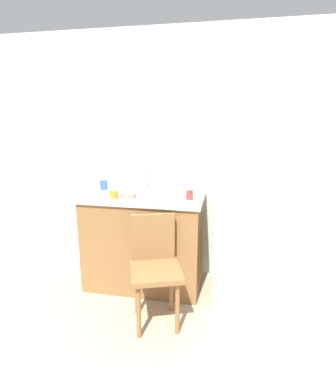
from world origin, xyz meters
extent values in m
plane|color=tan|center=(0.00, 0.00, 0.00)|extent=(8.00, 8.00, 0.00)
cube|color=silver|center=(0.00, 1.00, 1.25)|extent=(4.80, 0.10, 2.50)
cube|color=olive|center=(-0.42, 0.65, 0.45)|extent=(1.12, 0.60, 0.90)
cube|color=#B7B7BC|center=(-0.42, 0.65, 0.92)|extent=(1.16, 0.64, 0.04)
cylinder|color=#B7B7BC|center=(-0.46, 0.90, 1.09)|extent=(0.02, 0.02, 0.30)
cube|color=silver|center=(0.58, 0.65, 0.70)|extent=(0.58, 0.60, 1.40)
cylinder|color=olive|center=(-0.24, -0.14, 0.23)|extent=(0.04, 0.04, 0.45)
cylinder|color=olive|center=(0.04, -0.04, 0.23)|extent=(0.04, 0.04, 0.45)
cylinder|color=olive|center=(-0.35, 0.14, 0.23)|extent=(0.04, 0.04, 0.45)
cylinder|color=olive|center=(-0.06, 0.24, 0.23)|extent=(0.04, 0.04, 0.45)
cube|color=olive|center=(-0.15, 0.05, 0.47)|extent=(0.51, 0.51, 0.04)
cube|color=olive|center=(-0.22, 0.22, 0.69)|extent=(0.35, 0.15, 0.40)
cube|color=white|center=(-0.15, 0.62, 0.96)|extent=(0.28, 0.20, 0.05)
cylinder|color=gray|center=(-0.53, 0.52, 0.96)|extent=(0.15, 0.15, 0.04)
cylinder|color=white|center=(-0.52, 0.79, 0.98)|extent=(0.07, 0.07, 0.09)
cylinder|color=orange|center=(-0.65, 0.46, 0.98)|extent=(0.08, 0.08, 0.08)
cylinder|color=red|center=(0.04, 0.57, 0.98)|extent=(0.06, 0.06, 0.09)
cylinder|color=blue|center=(-0.88, 0.78, 0.99)|extent=(0.08, 0.08, 0.10)
camera|label=1|loc=(0.37, -2.07, 1.66)|focal=28.23mm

